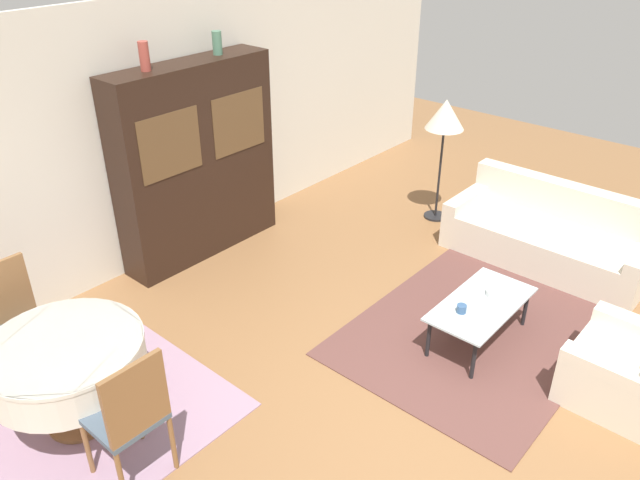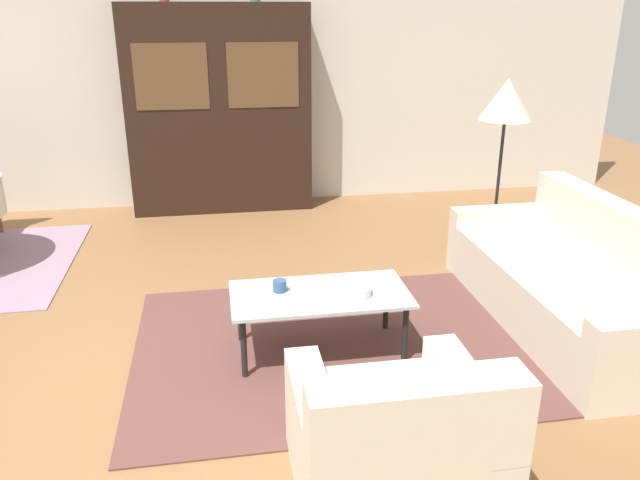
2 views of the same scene
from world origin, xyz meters
The scene contains 16 objects.
ground_plane centered at (0.00, 0.00, 0.00)m, with size 14.00×14.00×0.00m, color brown.
wall_back centered at (0.00, 3.63, 1.35)m, with size 10.00×0.06×2.70m.
area_rug centered at (1.14, 0.30, 0.01)m, with size 2.56×1.92×0.01m.
dining_rug centered at (-1.86, 2.06, 0.01)m, with size 2.07×1.88×0.01m.
couch centered at (2.79, 0.37, 0.27)m, with size 0.93×2.09×0.78m.
armchair centered at (1.12, -1.02, 0.28)m, with size 0.85×0.82×0.76m.
coffee_table centered at (1.01, 0.24, 0.37)m, with size 1.08×0.55×0.40m.
display_cabinet centered at (0.49, 3.37, 1.04)m, with size 1.84×0.42×2.08m.
dining_table centered at (-1.84, 2.03, 0.59)m, with size 1.12×1.12×0.74m.
dining_chair_near centered at (-1.84, 1.25, 0.60)m, with size 0.44×0.44×1.04m.
dining_chair_far centered at (-1.84, 2.82, 0.60)m, with size 0.44×0.44×1.04m.
floor_lamp centered at (2.86, 1.82, 1.27)m, with size 0.45×0.45×1.48m.
cup centered at (0.77, 0.31, 0.44)m, with size 0.08×0.08×0.07m.
bowl centered at (1.20, 0.19, 0.44)m, with size 0.21×0.21×0.06m.
vase_tall centered at (0.03, 3.37, 2.21)m, with size 0.09×0.09×0.27m.
vase_short centered at (0.90, 3.37, 2.19)m, with size 0.10×0.10×0.23m.
Camera 1 is at (-3.26, -1.61, 3.52)m, focal length 35.00 mm.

